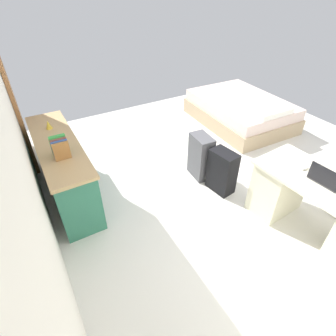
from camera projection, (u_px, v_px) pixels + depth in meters
The scene contains 12 objects.
ground_plane at pixel (222, 177), 3.98m from camera, with size 5.88×5.88×0.00m, color silver.
wall_back at pixel (14, 146), 2.24m from camera, with size 4.88×0.10×2.58m, color white.
door_wooden at pixel (13, 98), 3.75m from camera, with size 0.88×0.05×2.04m, color #936038.
desk at pixel (316, 209), 2.93m from camera, with size 1.48×0.75×0.73m.
credenza at pixel (64, 168), 3.48m from camera, with size 1.80×0.48×0.79m.
bed at pixel (240, 111), 5.24m from camera, with size 1.95×1.47×0.58m.
suitcase_black at pixel (222, 171), 3.59m from camera, with size 0.36×0.22×0.60m, color black.
suitcase_spare_grey at pixel (201, 156), 3.83m from camera, with size 0.36×0.22×0.65m, color #4C4C51.
laptop at pixel (326, 179), 2.71m from camera, with size 0.32×0.24×0.21m.
computer_mouse at pixel (304, 168), 2.92m from camera, with size 0.06×0.10×0.03m, color white.
book_row at pixel (60, 147), 2.96m from camera, with size 0.19×0.17×0.24m.
figurine_small at pixel (48, 125), 3.48m from camera, with size 0.08×0.08×0.11m, color gold.
Camera 1 is at (-2.29, 2.25, 2.48)m, focal length 28.92 mm.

